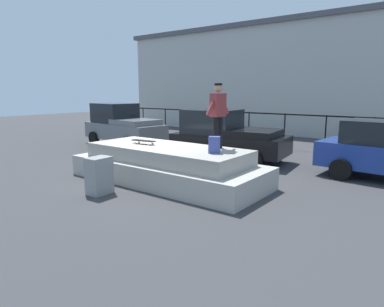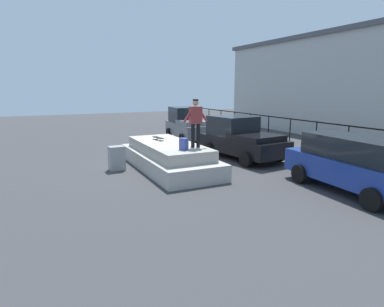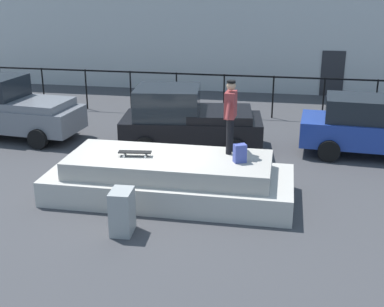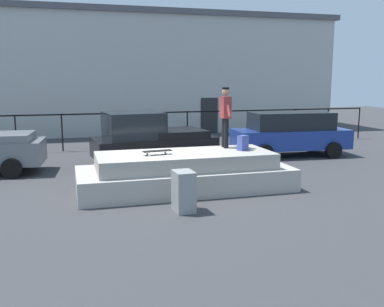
{
  "view_description": "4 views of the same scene",
  "coord_description": "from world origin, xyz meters",
  "px_view_note": "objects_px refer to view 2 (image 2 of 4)",
  "views": [
    {
      "loc": [
        7.02,
        -7.48,
        2.62
      ],
      "look_at": [
        0.47,
        1.08,
        0.63
      ],
      "focal_mm": 31.75,
      "sensor_mm": 36.0,
      "label": 1
    },
    {
      "loc": [
        12.72,
        -5.05,
        3.24
      ],
      "look_at": [
        1.1,
        0.58,
        0.62
      ],
      "focal_mm": 30.52,
      "sensor_mm": 36.0,
      "label": 2
    },
    {
      "loc": [
        3.19,
        -11.44,
        5.18
      ],
      "look_at": [
        0.96,
        0.62,
        0.85
      ],
      "focal_mm": 47.77,
      "sensor_mm": 36.0,
      "label": 3
    },
    {
      "loc": [
        -2.53,
        -11.76,
        3.08
      ],
      "look_at": [
        0.93,
        0.33,
        0.91
      ],
      "focal_mm": 40.86,
      "sensor_mm": 36.0,
      "label": 4
    }
  ],
  "objects_px": {
    "car_grey_pickup_near": "(188,124)",
    "car_black_pickup_mid": "(241,138)",
    "skateboarder": "(196,119)",
    "backpack": "(184,144)",
    "utility_box": "(117,158)",
    "car_blue_hatchback_far": "(355,163)",
    "skateboard": "(158,138)"
  },
  "relations": [
    {
      "from": "car_grey_pickup_near",
      "to": "car_black_pickup_mid",
      "type": "xyz_separation_m",
      "value": [
        5.98,
        -0.09,
        -0.04
      ]
    },
    {
      "from": "skateboarder",
      "to": "backpack",
      "type": "distance_m",
      "value": 1.08
    },
    {
      "from": "utility_box",
      "to": "skateboarder",
      "type": "bearing_deg",
      "value": 49.39
    },
    {
      "from": "skateboarder",
      "to": "backpack",
      "type": "relative_size",
      "value": 4.13
    },
    {
      "from": "skateboarder",
      "to": "car_grey_pickup_near",
      "type": "height_order",
      "value": "skateboarder"
    },
    {
      "from": "car_grey_pickup_near",
      "to": "car_blue_hatchback_far",
      "type": "relative_size",
      "value": 0.98
    },
    {
      "from": "skateboarder",
      "to": "car_blue_hatchback_far",
      "type": "height_order",
      "value": "skateboarder"
    },
    {
      "from": "car_blue_hatchback_far",
      "to": "utility_box",
      "type": "distance_m",
      "value": 8.55
    },
    {
      "from": "skateboarder",
      "to": "car_blue_hatchback_far",
      "type": "xyz_separation_m",
      "value": [
        4.08,
        3.5,
        -1.15
      ]
    },
    {
      "from": "skateboard",
      "to": "car_blue_hatchback_far",
      "type": "height_order",
      "value": "car_blue_hatchback_far"
    },
    {
      "from": "car_grey_pickup_near",
      "to": "utility_box",
      "type": "xyz_separation_m",
      "value": [
        5.71,
        -5.8,
        -0.5
      ]
    },
    {
      "from": "car_black_pickup_mid",
      "to": "car_blue_hatchback_far",
      "type": "relative_size",
      "value": 0.96
    },
    {
      "from": "skateboard",
      "to": "car_blue_hatchback_far",
      "type": "xyz_separation_m",
      "value": [
        6.27,
        4.19,
        -0.21
      ]
    },
    {
      "from": "skateboarder",
      "to": "car_blue_hatchback_far",
      "type": "bearing_deg",
      "value": 40.64
    },
    {
      "from": "backpack",
      "to": "car_grey_pickup_near",
      "type": "xyz_separation_m",
      "value": [
        -7.97,
        3.89,
        -0.28
      ]
    },
    {
      "from": "skateboard",
      "to": "backpack",
      "type": "xyz_separation_m",
      "value": [
        2.5,
        0.06,
        0.11
      ]
    },
    {
      "from": "utility_box",
      "to": "car_grey_pickup_near",
      "type": "bearing_deg",
      "value": 131.58
    },
    {
      "from": "backpack",
      "to": "utility_box",
      "type": "relative_size",
      "value": 0.45
    },
    {
      "from": "skateboard",
      "to": "utility_box",
      "type": "height_order",
      "value": "skateboard"
    },
    {
      "from": "skateboarder",
      "to": "utility_box",
      "type": "distance_m",
      "value": 3.58
    },
    {
      "from": "car_grey_pickup_near",
      "to": "backpack",
      "type": "bearing_deg",
      "value": -25.99
    },
    {
      "from": "skateboarder",
      "to": "backpack",
      "type": "height_order",
      "value": "skateboarder"
    },
    {
      "from": "skateboarder",
      "to": "car_grey_pickup_near",
      "type": "distance_m",
      "value": 8.4
    },
    {
      "from": "car_black_pickup_mid",
      "to": "utility_box",
      "type": "relative_size",
      "value": 4.66
    },
    {
      "from": "car_black_pickup_mid",
      "to": "car_grey_pickup_near",
      "type": "bearing_deg",
      "value": 179.1
    },
    {
      "from": "car_grey_pickup_near",
      "to": "car_black_pickup_mid",
      "type": "height_order",
      "value": "car_grey_pickup_near"
    },
    {
      "from": "car_blue_hatchback_far",
      "to": "utility_box",
      "type": "relative_size",
      "value": 4.86
    },
    {
      "from": "skateboard",
      "to": "utility_box",
      "type": "xyz_separation_m",
      "value": [
        0.24,
        -1.85,
        -0.67
      ]
    },
    {
      "from": "car_grey_pickup_near",
      "to": "utility_box",
      "type": "height_order",
      "value": "car_grey_pickup_near"
    },
    {
      "from": "skateboarder",
      "to": "backpack",
      "type": "bearing_deg",
      "value": -63.66
    },
    {
      "from": "backpack",
      "to": "skateboard",
      "type": "bearing_deg",
      "value": 156.43
    },
    {
      "from": "skateboarder",
      "to": "utility_box",
      "type": "relative_size",
      "value": 1.85
    }
  ]
}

